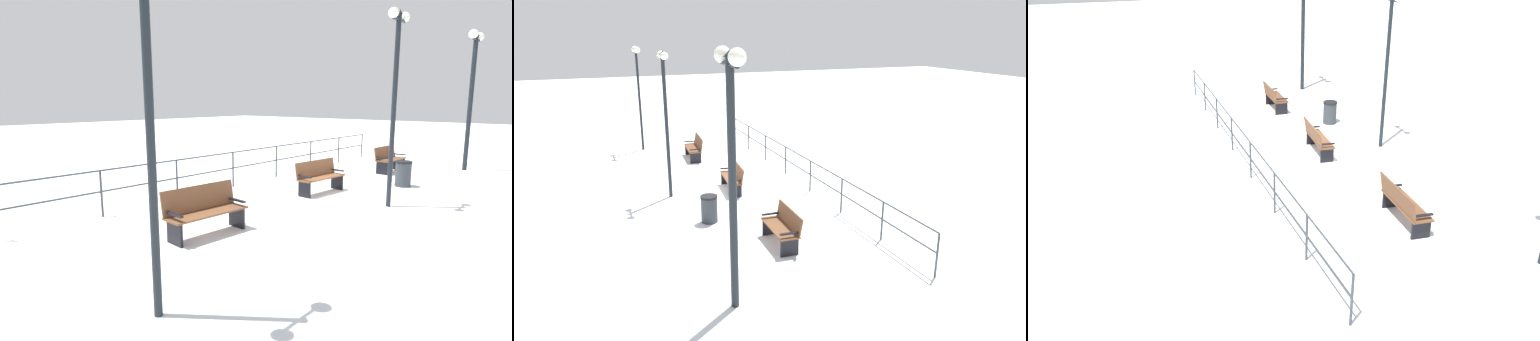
{
  "view_description": "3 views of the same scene",
  "coord_description": "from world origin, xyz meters",
  "views": [
    {
      "loc": [
        5.62,
        -9.32,
        2.54
      ],
      "look_at": [
        -1.27,
        -1.46,
        0.7
      ],
      "focal_mm": 28.04,
      "sensor_mm": 36.0,
      "label": 1
    },
    {
      "loc": [
        4.26,
        14.63,
        5.25
      ],
      "look_at": [
        -1.45,
        0.2,
        0.6
      ],
      "focal_mm": 33.91,
      "sensor_mm": 36.0,
      "label": 2
    },
    {
      "loc": [
        -5.9,
        -13.5,
        6.08
      ],
      "look_at": [
        -1.96,
        -2.04,
        0.56
      ],
      "focal_mm": 37.18,
      "sensor_mm": 36.0,
      "label": 3
    }
  ],
  "objects": [
    {
      "name": "waterfront_railing",
      "position": [
        -2.55,
        0.0,
        0.71
      ],
      "size": [
        0.05,
        14.45,
        1.05
      ],
      "color": "#383D42",
      "rests_on": "ground"
    },
    {
      "name": "lamppost_near",
      "position": [
        1.84,
        -6.77,
        3.19
      ],
      "size": [
        0.26,
        1.06,
        4.44
      ],
      "color": "black",
      "rests_on": "ground"
    },
    {
      "name": "lamppost_far",
      "position": [
        1.84,
        6.67,
        3.27
      ],
      "size": [
        0.31,
        1.14,
        4.93
      ],
      "color": "black",
      "rests_on": "ground"
    },
    {
      "name": "lamppost_middle",
      "position": [
        1.84,
        -0.13,
        2.99
      ],
      "size": [
        0.23,
        0.87,
        4.56
      ],
      "color": "black",
      "rests_on": "ground"
    },
    {
      "name": "bench_nearest",
      "position": [
        0.04,
        -4.44,
        0.48
      ],
      "size": [
        0.67,
        1.71,
        0.94
      ],
      "rotation": [
        0.0,
        0.0,
        -0.07
      ],
      "color": "brown",
      "rests_on": "ground"
    },
    {
      "name": "trash_bin",
      "position": [
        1.22,
        2.36,
        0.39
      ],
      "size": [
        0.48,
        0.48,
        0.77
      ],
      "color": "#2D3338",
      "rests_on": "ground"
    },
    {
      "name": "bench_second",
      "position": [
        -0.22,
        0.01,
        0.48
      ],
      "size": [
        0.65,
        1.7,
        0.9
      ],
      "rotation": [
        0.0,
        0.0,
        -0.1
      ],
      "color": "brown",
      "rests_on": "ground"
    },
    {
      "name": "ground_plane",
      "position": [
        0.0,
        0.0,
        0.0
      ],
      "size": [
        80.0,
        80.0,
        0.0
      ],
      "primitive_type": "plane",
      "color": "white",
      "rests_on": "ground"
    },
    {
      "name": "bench_third",
      "position": [
        -0.11,
        4.45,
        0.47
      ],
      "size": [
        0.61,
        1.53,
        0.92
      ],
      "rotation": [
        0.0,
        0.0,
        -0.03
      ],
      "color": "brown",
      "rests_on": "ground"
    }
  ]
}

